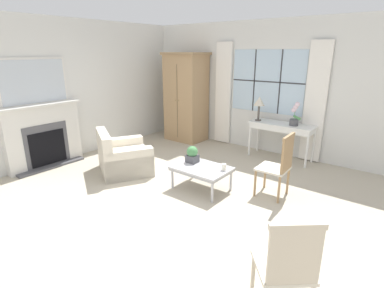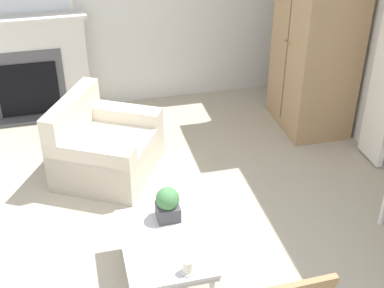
{
  "view_description": "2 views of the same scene",
  "coord_description": "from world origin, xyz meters",
  "views": [
    {
      "loc": [
        2.75,
        -3.11,
        2.17
      ],
      "look_at": [
        -0.1,
        0.52,
        0.73
      ],
      "focal_mm": 28.0,
      "sensor_mm": 36.0,
      "label": 1
    },
    {
      "loc": [
        3.1,
        -0.01,
        3.11
      ],
      "look_at": [
        -0.28,
        0.82,
        0.96
      ],
      "focal_mm": 50.0,
      "sensor_mm": 36.0,
      "label": 2
    }
  ],
  "objects": [
    {
      "name": "ground_plane",
      "position": [
        0.0,
        0.0,
        0.0
      ],
      "size": [
        14.0,
        14.0,
        0.0
      ],
      "primitive_type": "plane",
      "color": "#B2A893"
    },
    {
      "name": "fireplace",
      "position": [
        -2.91,
        -0.52,
        0.7
      ],
      "size": [
        0.34,
        1.51,
        2.06
      ],
      "color": "#515156",
      "rests_on": "ground_plane"
    },
    {
      "name": "armoire",
      "position": [
        -1.93,
        2.62,
        1.07
      ],
      "size": [
        1.0,
        0.73,
        2.14
      ],
      "color": "tan",
      "rests_on": "ground_plane"
    },
    {
      "name": "armchair_upholstered",
      "position": [
        -1.49,
        0.22,
        0.27
      ],
      "size": [
        1.27,
        1.23,
        0.79
      ],
      "color": "beige",
      "rests_on": "ground_plane"
    },
    {
      "name": "coffee_table",
      "position": [
        0.11,
        0.51,
        0.34
      ],
      "size": [
        0.89,
        0.64,
        0.39
      ],
      "color": "#BCBCC1",
      "rests_on": "ground_plane"
    },
    {
      "name": "potted_plant_small",
      "position": [
        -0.15,
        0.59,
        0.53
      ],
      "size": [
        0.19,
        0.19,
        0.28
      ],
      "color": "#4C4C51",
      "rests_on": "coffee_table"
    },
    {
      "name": "pillar_candle",
      "position": [
        0.47,
        0.6,
        0.44
      ],
      "size": [
        0.1,
        0.1,
        0.12
      ],
      "color": "silver",
      "rests_on": "coffee_table"
    }
  ]
}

